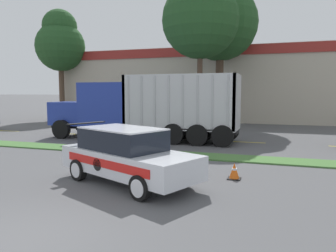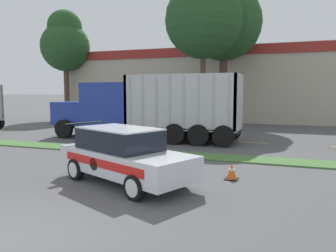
{
  "view_description": "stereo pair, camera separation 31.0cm",
  "coord_description": "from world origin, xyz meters",
  "views": [
    {
      "loc": [
        4.51,
        -4.34,
        2.67
      ],
      "look_at": [
        0.1,
        8.86,
        1.23
      ],
      "focal_mm": 35.0,
      "sensor_mm": 36.0,
      "label": 1
    },
    {
      "loc": [
        4.81,
        -4.24,
        2.67
      ],
      "look_at": [
        0.1,
        8.86,
        1.23
      ],
      "focal_mm": 35.0,
      "sensor_mm": 36.0,
      "label": 2
    }
  ],
  "objects": [
    {
      "name": "tree_behind_centre",
      "position": [
        -0.82,
        18.81,
        8.27
      ],
      "size": [
        5.43,
        5.43,
        11.81
      ],
      "color": "brown",
      "rests_on": "ground_plane"
    },
    {
      "name": "tree_behind_far_right",
      "position": [
        -15.88,
        23.33,
        7.56
      ],
      "size": [
        4.77,
        4.77,
        10.7
      ],
      "color": "brown",
      "rests_on": "ground_plane"
    },
    {
      "name": "centre_line_5",
      "position": [
        2.8,
        13.48,
        0.0
      ],
      "size": [
        2.4,
        0.14,
        0.01
      ],
      "primitive_type": "cube",
      "color": "yellow",
      "rests_on": "ground_plane"
    },
    {
      "name": "rally_car",
      "position": [
        0.36,
        4.25,
        0.84
      ],
      "size": [
        4.78,
        3.4,
        1.66
      ],
      "color": "silver",
      "rests_on": "ground_plane"
    },
    {
      "name": "centre_line_4",
      "position": [
        -2.6,
        13.48,
        0.0
      ],
      "size": [
        2.4,
        0.14,
        0.01
      ],
      "primitive_type": "cube",
      "color": "yellow",
      "rests_on": "ground_plane"
    },
    {
      "name": "grass_verge",
      "position": [
        0.0,
        8.8,
        0.03
      ],
      "size": [
        120.0,
        1.35,
        0.06
      ],
      "primitive_type": "cube",
      "color": "#477538",
      "rests_on": "ground_plane"
    },
    {
      "name": "store_building_backdrop",
      "position": [
        3.81,
        30.16,
        3.34
      ],
      "size": [
        41.02,
        12.1,
        6.67
      ],
      "color": "#BCB29E",
      "rests_on": "ground_plane"
    },
    {
      "name": "centre_line_3",
      "position": [
        -8.0,
        13.48,
        0.0
      ],
      "size": [
        2.4,
        0.14,
        0.01
      ],
      "primitive_type": "cube",
      "color": "yellow",
      "rests_on": "ground_plane"
    },
    {
      "name": "traffic_cone",
      "position": [
        3.32,
        5.69,
        0.24
      ],
      "size": [
        0.4,
        0.4,
        0.5
      ],
      "color": "black",
      "rests_on": "ground_plane"
    },
    {
      "name": "dump_truck_mid",
      "position": [
        -3.68,
        12.64,
        1.67
      ],
      "size": [
        11.06,
        2.62,
        3.59
      ],
      "color": "black",
      "rests_on": "ground_plane"
    },
    {
      "name": "tree_behind_right",
      "position": [
        0.02,
        22.19,
        8.66
      ],
      "size": [
        5.89,
        5.89,
        12.53
      ],
      "color": "brown",
      "rests_on": "ground_plane"
    },
    {
      "name": "centre_line_2",
      "position": [
        -13.4,
        13.48,
        0.0
      ],
      "size": [
        2.4,
        0.14,
        0.01
      ],
      "primitive_type": "cube",
      "color": "yellow",
      "rests_on": "ground_plane"
    },
    {
      "name": "ground_plane",
      "position": [
        0.0,
        0.0,
        0.0
      ],
      "size": [
        600.0,
        600.0,
        0.0
      ],
      "primitive_type": "plane",
      "color": "#515154"
    }
  ]
}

